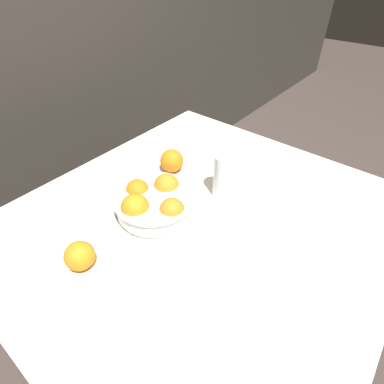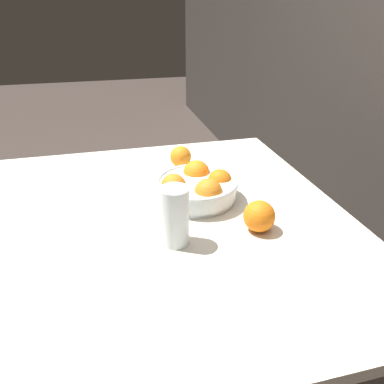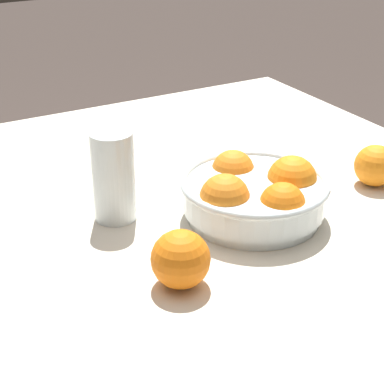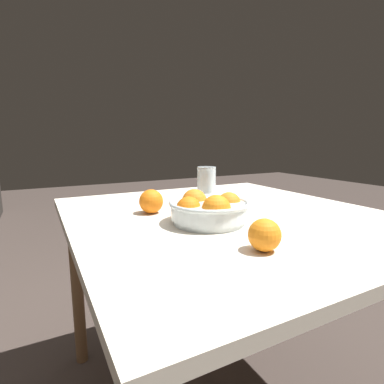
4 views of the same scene
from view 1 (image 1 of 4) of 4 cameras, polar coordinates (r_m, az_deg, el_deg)
ground_plane at (r=1.51m, az=1.29°, el=-25.53°), size 12.00×12.00×0.00m
dining_table at (r=0.95m, az=1.87°, el=-8.30°), size 1.10×1.02×0.75m
fruit_bowl at (r=0.88m, az=-7.16°, el=-1.89°), size 0.24×0.24×0.10m
juice_glass at (r=0.93m, az=6.14°, el=2.63°), size 0.07×0.07×0.15m
orange_loose_near_bowl at (r=0.80m, az=-20.62°, el=-11.32°), size 0.07×0.07×0.07m
orange_loose_front at (r=1.06m, az=-3.87°, el=5.96°), size 0.08×0.08×0.08m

